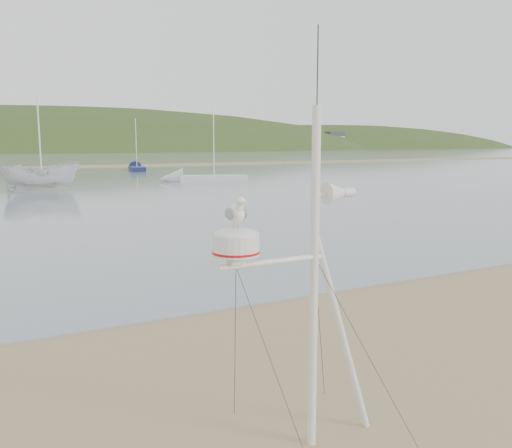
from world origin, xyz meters
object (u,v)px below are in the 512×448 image
sailboat_white_near (190,178)px  sailboat_blue_far (136,168)px  mast_rig (311,353)px  boat_white (40,153)px

sailboat_white_near → sailboat_blue_far: bearing=86.9°
mast_rig → sailboat_blue_far: size_ratio=0.67×
mast_rig → boat_white: boat_white is taller
sailboat_blue_far → sailboat_white_near: size_ratio=0.89×
boat_white → sailboat_white_near: bearing=-74.1°
mast_rig → sailboat_white_near: bearing=70.5°
boat_white → sailboat_blue_far: size_ratio=0.75×
boat_white → sailboat_white_near: (12.19, 3.87, -2.27)m
sailboat_blue_far → boat_white: bearing=-118.5°
boat_white → sailboat_white_near: size_ratio=0.67×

